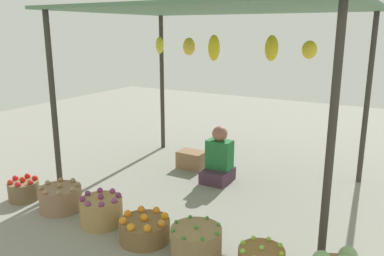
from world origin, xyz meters
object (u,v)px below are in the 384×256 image
Objects in this scene: basket_purple_onions at (101,211)px; wooden_crate_near_vendor at (192,160)px; basket_green_chilies at (196,243)px; basket_oranges at (144,229)px; vendor_person at (219,160)px; basket_red_tomatoes at (24,190)px; basket_potatoes at (61,198)px.

wooden_crate_near_vendor is (-0.05, 2.03, -0.02)m from basket_purple_onions.
basket_green_chilies is (1.21, -0.07, -0.00)m from basket_purple_onions.
wooden_crate_near_vendor is at bearing 121.06° from basket_green_chilies.
basket_green_chilies is 2.44m from wooden_crate_near_vendor.
basket_oranges is 2.17m from wooden_crate_near_vendor.
vendor_person is 2.13× the size of basket_red_tomatoes.
basket_purple_onions is at bearing -2.76° from basket_potatoes.
vendor_person is at bearing 110.23° from basket_green_chilies.
wooden_crate_near_vendor is at bearing 155.08° from vendor_person.
vendor_person is 1.66× the size of basket_green_chilies.
basket_oranges is at bearing -3.22° from basket_potatoes.
basket_purple_onions reaches higher than basket_red_tomatoes.
basket_purple_onions reaches higher than basket_oranges.
basket_purple_onions is at bearing -88.58° from wooden_crate_near_vendor.
basket_potatoes is at bearing 176.99° from basket_green_chilies.
basket_potatoes reaches higher than basket_oranges.
basket_purple_onions is at bearing 176.85° from basket_green_chilies.
basket_green_chilies is (1.87, -0.10, 0.01)m from basket_potatoes.
basket_purple_onions is at bearing 176.28° from basket_oranges.
basket_purple_onions is 0.61m from basket_oranges.
basket_oranges is at bearing -72.46° from wooden_crate_near_vendor.
basket_potatoes is 0.66m from basket_purple_onions.
basket_potatoes is 2.09m from wooden_crate_near_vendor.
wooden_crate_near_vendor is (1.22, 2.03, 0.00)m from basket_red_tomatoes.
basket_red_tomatoes is at bearing -121.01° from wooden_crate_near_vendor.
basket_purple_onions is (0.66, -0.03, 0.01)m from basket_potatoes.
basket_purple_onions is 0.96× the size of basket_green_chilies.
basket_oranges is at bearing -1.07° from basket_red_tomatoes.
basket_red_tomatoes reaches higher than wooden_crate_near_vendor.
vendor_person is at bearing 44.14° from basket_red_tomatoes.
basket_potatoes is 1.06× the size of basket_purple_onions.
vendor_person reaches higher than basket_potatoes.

